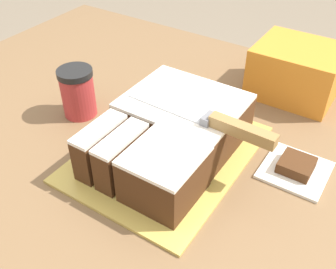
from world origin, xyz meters
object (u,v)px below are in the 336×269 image
object	(u,v)px
cake_board	(168,154)
storage_box	(296,71)
cake	(171,134)
coffee_cup	(78,92)
brownie	(296,165)
knife	(224,124)

from	to	relation	value
cake_board	storage_box	size ratio (longest dim) A/B	1.97
cake	coffee_cup	distance (m)	0.24
coffee_cup	brownie	size ratio (longest dim) A/B	1.83
knife	coffee_cup	xyz separation A→B (m)	(-0.34, -0.01, -0.05)
brownie	coffee_cup	bearing A→B (deg)	-170.57
cake_board	coffee_cup	bearing A→B (deg)	177.06
cake_board	cake	distance (m)	0.05
coffee_cup	storage_box	world-z (taller)	storage_box
cake_board	brownie	size ratio (longest dim) A/B	6.25
cake_board	knife	bearing A→B (deg)	10.59
cake	brownie	xyz separation A→B (m)	(0.22, 0.08, -0.03)
cake_board	coffee_cup	distance (m)	0.25
cake_board	cake	size ratio (longest dim) A/B	1.22
cake	knife	xyz separation A→B (m)	(0.10, 0.01, 0.05)
cake_board	knife	xyz separation A→B (m)	(0.10, 0.02, 0.10)
knife	brownie	bearing A→B (deg)	-148.16
knife	coffee_cup	size ratio (longest dim) A/B	2.70
coffee_cup	storage_box	size ratio (longest dim) A/B	0.58
knife	storage_box	size ratio (longest dim) A/B	1.56
cake	knife	world-z (taller)	knife
cake	storage_box	size ratio (longest dim) A/B	1.61
cake	coffee_cup	bearing A→B (deg)	178.28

